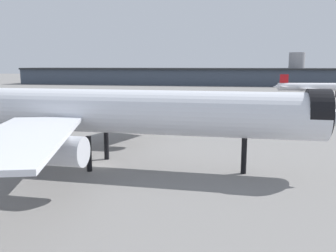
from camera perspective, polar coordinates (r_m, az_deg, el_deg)
ground at (r=52.47m, az=-11.18°, el=-6.30°), size 900.00×900.00×0.00m
airliner_near_gate at (r=50.66m, az=-8.79°, el=2.19°), size 63.14×57.65×17.65m
airliner_far_taxiway at (r=173.70m, az=22.15°, el=5.80°), size 35.45×31.91×10.02m
terminal_building at (r=258.85m, az=4.46°, el=7.95°), size 254.75×50.62×22.41m
traffic_cone_near_nose at (r=83.09m, az=7.09°, el=-0.02°), size 0.51×0.51×0.64m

